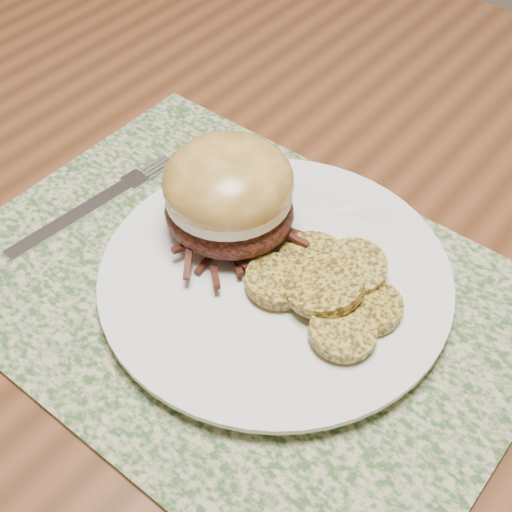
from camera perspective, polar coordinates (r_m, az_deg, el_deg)
The scene contains 7 objects.
ground at distance 1.35m, azimuth -7.73°, elevation -14.86°, with size 3.50×3.50×0.00m, color brown.
dining_table at distance 0.83m, azimuth -12.37°, elevation 7.50°, with size 1.50×0.90×0.75m.
placemat at distance 0.56m, azimuth -1.36°, elevation -2.91°, with size 0.45×0.33×0.00m, color #35552B.
dinner_plate at distance 0.56m, azimuth 1.54°, elevation -1.81°, with size 0.26×0.26×0.02m, color white.
pork_sandwich at distance 0.56m, azimuth -2.21°, elevation 5.01°, with size 0.11×0.10×0.08m.
roasted_potatoes at distance 0.54m, azimuth 5.90°, elevation -2.48°, with size 0.13×0.12×0.03m.
fork at distance 0.64m, azimuth -12.72°, elevation 4.07°, with size 0.03×0.18×0.00m.
Camera 1 is at (0.53, -0.38, 1.19)m, focal length 50.00 mm.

